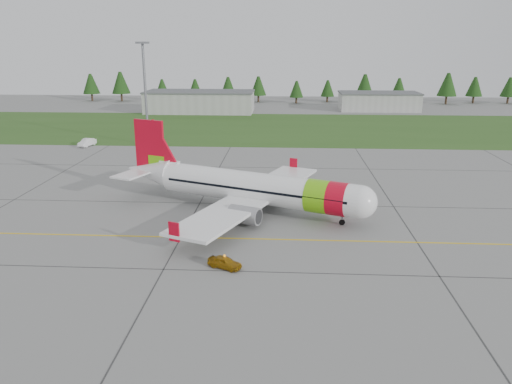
{
  "coord_description": "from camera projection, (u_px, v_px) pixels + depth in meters",
  "views": [
    {
      "loc": [
        -4.0,
        -41.42,
        19.93
      ],
      "look_at": [
        -7.29,
        14.0,
        3.44
      ],
      "focal_mm": 35.0,
      "sensor_mm": 36.0,
      "label": 1
    }
  ],
  "objects": [
    {
      "name": "floodlight_mast",
      "position": [
        146.0,
        96.0,
        99.55
      ],
      "size": [
        0.5,
        0.5,
        20.0
      ],
      "primitive_type": "cylinder",
      "color": "slate",
      "rests_on": "ground"
    },
    {
      "name": "follow_me_car",
      "position": [
        224.0,
        252.0,
        45.81
      ],
      "size": [
        1.56,
        1.66,
        3.27
      ],
      "primitive_type": "imported",
      "rotation": [
        0.0,
        0.0,
        1.14
      ],
      "color": "#F4AA0D",
      "rests_on": "ground"
    },
    {
      "name": "service_van",
      "position": [
        86.0,
        135.0,
        100.71
      ],
      "size": [
        1.9,
        1.83,
        4.7
      ],
      "primitive_type": "imported",
      "rotation": [
        0.0,
        0.0,
        -0.19
      ],
      "color": "white",
      "rests_on": "ground"
    },
    {
      "name": "treeline",
      "position": [
        297.0,
        88.0,
        175.72
      ],
      "size": [
        160.0,
        8.0,
        10.0
      ],
      "primitive_type": null,
      "color": "#1C3F14",
      "rests_on": "ground"
    },
    {
      "name": "ground",
      "position": [
        327.0,
        274.0,
        45.09
      ],
      "size": [
        320.0,
        320.0,
        0.0
      ],
      "primitive_type": "plane",
      "color": "gray",
      "rests_on": "ground"
    },
    {
      "name": "grass_strip",
      "position": [
        301.0,
        128.0,
        123.55
      ],
      "size": [
        320.0,
        50.0,
        0.03
      ],
      "primitive_type": "cube",
      "color": "#30561E",
      "rests_on": "ground"
    },
    {
      "name": "hangar_west",
      "position": [
        200.0,
        102.0,
        151.19
      ],
      "size": [
        32.0,
        14.0,
        6.0
      ],
      "primitive_type": "cube",
      "color": "#A8A8A3",
      "rests_on": "ground"
    },
    {
      "name": "aircraft",
      "position": [
        251.0,
        188.0,
        61.26
      ],
      "size": [
        32.68,
        31.04,
        10.39
      ],
      "rotation": [
        0.0,
        0.0,
        -0.39
      ],
      "color": "white",
      "rests_on": "ground"
    },
    {
      "name": "taxi_guideline",
      "position": [
        321.0,
        240.0,
        52.74
      ],
      "size": [
        120.0,
        0.25,
        0.02
      ],
      "primitive_type": "cube",
      "color": "gold",
      "rests_on": "ground"
    },
    {
      "name": "hangar_east",
      "position": [
        379.0,
        102.0,
        155.85
      ],
      "size": [
        24.0,
        12.0,
        5.2
      ],
      "primitive_type": "cube",
      "color": "#A8A8A3",
      "rests_on": "ground"
    }
  ]
}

